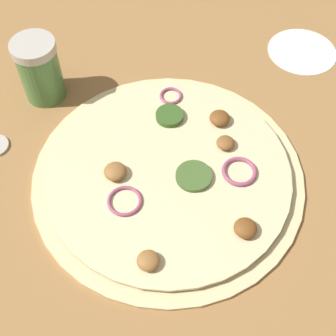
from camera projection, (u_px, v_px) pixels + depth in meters
ground_plane at (168, 177)px, 0.58m from camera, size 3.00×3.00×0.00m
pizza at (169, 174)px, 0.57m from camera, size 0.33×0.33×0.03m
spice_jar at (40, 70)px, 0.62m from camera, size 0.06×0.06×0.09m
flour_patch at (302, 51)px, 0.70m from camera, size 0.10×0.10×0.00m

